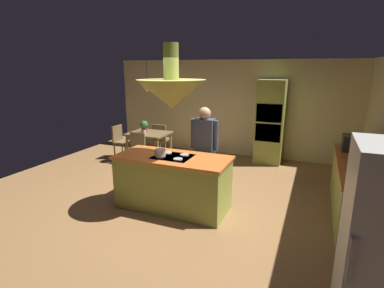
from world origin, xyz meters
name	(u,v)px	position (x,y,z in m)	size (l,w,h in m)	color
ground	(178,202)	(0.00, 0.00, 0.00)	(8.16, 8.16, 0.00)	#9E7042
wall_back	(232,108)	(0.00, 3.45, 1.27)	(6.80, 0.10, 2.55)	beige
kitchen_island	(173,182)	(0.00, -0.20, 0.46)	(1.92, 0.88, 0.94)	#939E42
counter_run_right	(357,190)	(2.84, 0.60, 0.47)	(0.73, 2.45, 0.92)	#939E42
oven_tower	(270,122)	(1.10, 3.04, 1.03)	(0.66, 0.62, 2.07)	#939E42
dining_table	(149,137)	(-1.70, 1.90, 0.65)	(0.98, 0.81, 0.76)	brown
person_at_island	(204,146)	(0.30, 0.51, 0.96)	(0.53, 0.22, 1.67)	tan
range_hood	(171,92)	(0.00, -0.20, 1.97)	(1.10, 1.10, 1.00)	#939E42
pendant_light_over_table	(147,88)	(-1.70, 1.90, 1.86)	(0.32, 0.32, 0.82)	#E0B266
chair_facing_island	(136,149)	(-1.70, 1.28, 0.50)	(0.40, 0.40, 0.87)	brown
chair_by_back_wall	(161,137)	(-1.70, 2.52, 0.50)	(0.40, 0.40, 0.87)	brown
chair_at_corner	(121,139)	(-2.57, 1.90, 0.50)	(0.40, 0.40, 0.87)	brown
potted_plant_on_table	(144,126)	(-1.82, 1.88, 0.93)	(0.20, 0.20, 0.30)	#99382D
cup_on_table	(144,132)	(-1.71, 1.70, 0.81)	(0.07, 0.07, 0.09)	white
canister_flour	(367,168)	(2.84, 0.00, 1.03)	(0.12, 0.12, 0.22)	silver
canister_sugar	(365,166)	(2.84, 0.18, 1.00)	(0.12, 0.12, 0.17)	#E0B78C
canister_tea	(363,163)	(2.84, 0.36, 1.00)	(0.13, 0.13, 0.16)	silver
microwave_on_counter	(357,144)	(2.84, 1.32, 1.06)	(0.46, 0.36, 0.28)	#232326
cooking_pot_on_cooktop	(160,153)	(-0.16, -0.33, 1.00)	(0.18, 0.18, 0.12)	#B2B2B7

